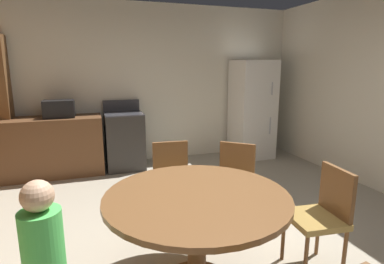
% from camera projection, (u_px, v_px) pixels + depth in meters
% --- Properties ---
extents(ground_plane, '(14.00, 14.00, 0.00)m').
position_uv_depth(ground_plane, '(217.00, 258.00, 2.74)').
color(ground_plane, '#A89E89').
extents(wall_back, '(5.64, 0.12, 2.70)m').
position_uv_depth(wall_back, '(147.00, 84.00, 5.41)').
color(wall_back, silver).
rests_on(wall_back, ground).
extents(kitchen_counter, '(1.71, 0.60, 0.90)m').
position_uv_depth(kitchen_counter, '(44.00, 147.00, 4.71)').
color(kitchen_counter, brown).
rests_on(kitchen_counter, ground).
extents(oven_range, '(0.60, 0.60, 1.10)m').
position_uv_depth(oven_range, '(125.00, 140.00, 5.08)').
color(oven_range, '#2D2B28').
rests_on(oven_range, ground).
extents(refrigerator, '(0.68, 0.68, 1.76)m').
position_uv_depth(refrigerator, '(252.00, 110.00, 5.66)').
color(refrigerator, white).
rests_on(refrigerator, ground).
extents(microwave, '(0.44, 0.32, 0.26)m').
position_uv_depth(microwave, '(59.00, 109.00, 4.67)').
color(microwave, black).
rests_on(microwave, kitchen_counter).
extents(dining_table, '(1.34, 1.34, 0.76)m').
position_uv_depth(dining_table, '(197.00, 213.00, 2.26)').
color(dining_table, brown).
rests_on(dining_table, ground).
extents(chair_east, '(0.44, 0.44, 0.87)m').
position_uv_depth(chair_east, '(322.00, 212.00, 2.51)').
color(chair_east, brown).
rests_on(chair_east, ground).
extents(chair_north, '(0.43, 0.43, 0.87)m').
position_uv_depth(chair_north, '(172.00, 178.00, 3.28)').
color(chair_north, brown).
rests_on(chair_north, ground).
extents(chair_northeast, '(0.56, 0.56, 0.87)m').
position_uv_depth(chair_northeast, '(234.00, 180.00, 3.23)').
color(chair_northeast, brown).
rests_on(chair_northeast, ground).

